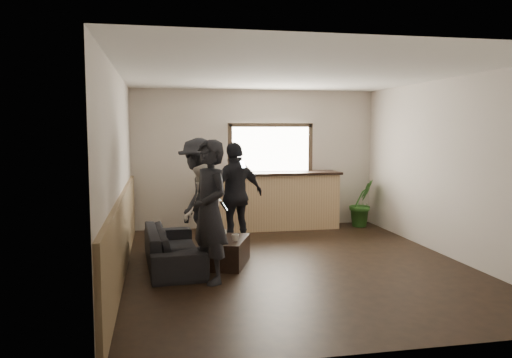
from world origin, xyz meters
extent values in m
cube|color=black|center=(0.00, 0.00, 0.00)|extent=(5.00, 6.00, 0.01)
cube|color=silver|center=(0.00, 0.00, 2.80)|extent=(5.00, 6.00, 0.01)
cube|color=beige|center=(0.00, 3.00, 1.40)|extent=(5.00, 0.01, 2.80)
cube|color=beige|center=(0.00, -3.00, 1.40)|extent=(5.00, 0.01, 2.80)
cube|color=beige|center=(-2.50, 0.00, 1.40)|extent=(0.01, 6.00, 2.80)
cube|color=beige|center=(2.50, 0.00, 1.40)|extent=(0.01, 6.00, 2.80)
cube|color=#907651|center=(-2.47, 0.00, 0.55)|extent=(0.06, 5.90, 1.10)
cube|color=tan|center=(0.30, 2.68, 0.55)|extent=(2.60, 0.60, 1.10)
cube|color=black|center=(0.30, 2.68, 1.12)|extent=(2.70, 0.68, 0.05)
cube|color=white|center=(0.30, 2.96, 1.60)|extent=(1.60, 0.06, 0.90)
cube|color=#3F3326|center=(0.30, 2.93, 2.09)|extent=(1.72, 0.08, 0.08)
cube|color=#3F3326|center=(-0.54, 2.93, 1.60)|extent=(0.08, 0.08, 1.06)
cube|color=#3F3326|center=(1.14, 2.93, 1.60)|extent=(0.08, 0.08, 1.06)
imported|color=black|center=(-1.77, 0.25, 0.28)|extent=(0.87, 1.96, 0.56)
cube|color=black|center=(-0.97, 0.15, 0.20)|extent=(0.77, 1.00, 0.39)
imported|color=silver|center=(-1.03, 0.37, 0.44)|extent=(0.15, 0.15, 0.10)
imported|color=silver|center=(-0.89, -0.01, 0.44)|extent=(0.12, 0.12, 0.10)
imported|color=#2D6623|center=(2.15, 2.56, 0.49)|extent=(0.66, 0.60, 0.98)
imported|color=black|center=(-1.32, -0.60, 0.94)|extent=(0.68, 0.81, 1.87)
cube|color=black|center=(-1.12, -0.51, 0.98)|extent=(0.11, 0.10, 0.12)
cube|color=silver|center=(-1.12, -0.52, 0.99)|extent=(0.10, 0.09, 0.11)
imported|color=#B7AFA5|center=(-1.32, 0.30, 0.75)|extent=(0.59, 0.74, 1.50)
cube|color=black|center=(-1.10, 0.31, 1.00)|extent=(0.09, 0.07, 0.12)
cube|color=silver|center=(-1.10, 0.31, 1.00)|extent=(0.08, 0.07, 0.11)
imported|color=black|center=(-1.32, 1.02, 0.93)|extent=(1.07, 1.37, 1.87)
cube|color=black|center=(-1.12, 0.95, 1.08)|extent=(0.11, 0.10, 0.12)
cube|color=silver|center=(-1.12, 0.94, 1.09)|extent=(0.09, 0.09, 0.11)
imported|color=black|center=(-0.68, 1.27, 0.89)|extent=(1.14, 0.82, 1.79)
cube|color=black|center=(-0.60, 1.07, 1.43)|extent=(0.10, 0.11, 0.12)
cube|color=silver|center=(-0.60, 1.06, 1.43)|extent=(0.09, 0.10, 0.11)
camera|label=1|loc=(-1.97, -7.02, 2.01)|focal=35.00mm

